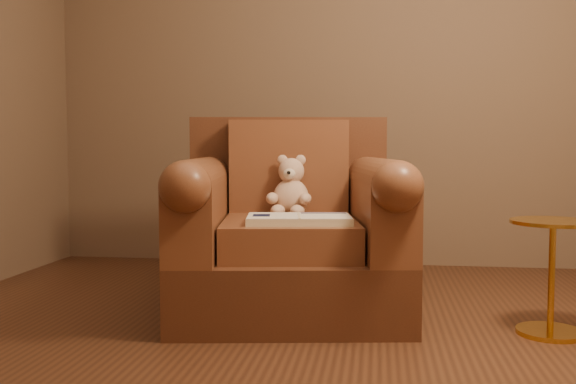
# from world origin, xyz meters

# --- Properties ---
(floor) EXTENTS (4.00, 4.00, 0.00)m
(floor) POSITION_xyz_m (0.00, 0.00, 0.00)
(floor) COLOR #502E1B
(floor) RESTS_ON ground
(armchair) EXTENTS (1.25, 1.21, 1.00)m
(armchair) POSITION_xyz_m (-0.13, 0.66, 0.39)
(armchair) COLOR #572F1D
(armchair) RESTS_ON floor
(teddy_bear) EXTENTS (0.23, 0.26, 0.32)m
(teddy_bear) POSITION_xyz_m (-0.13, 0.75, 0.60)
(teddy_bear) COLOR beige
(teddy_bear) RESTS_ON armchair
(guidebook) EXTENTS (0.52, 0.36, 0.04)m
(guidebook) POSITION_xyz_m (-0.04, 0.38, 0.49)
(guidebook) COLOR beige
(guidebook) RESTS_ON armchair
(side_table) EXTENTS (0.36, 0.36, 0.51)m
(side_table) POSITION_xyz_m (1.08, 0.37, 0.27)
(side_table) COLOR gold
(side_table) RESTS_ON floor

